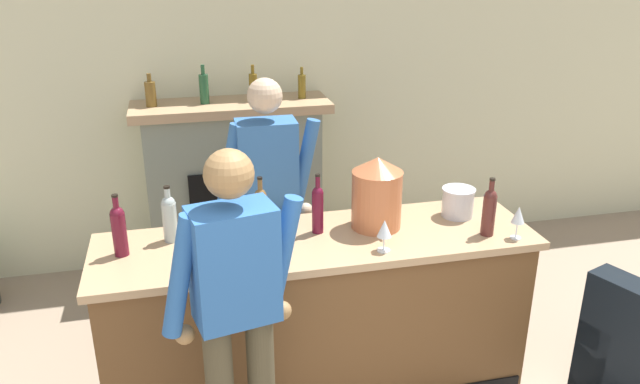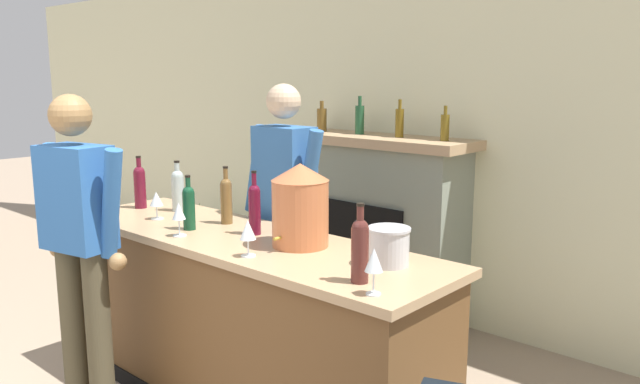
% 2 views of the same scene
% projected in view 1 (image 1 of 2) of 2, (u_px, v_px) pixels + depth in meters
% --- Properties ---
extents(wall_back_panel, '(12.00, 0.07, 2.75)m').
position_uv_depth(wall_back_panel, '(256.00, 96.00, 5.03)').
color(wall_back_panel, beige).
rests_on(wall_back_panel, ground_plane).
extents(bar_counter, '(2.46, 0.70, 1.00)m').
position_uv_depth(bar_counter, '(318.00, 315.00, 3.65)').
color(bar_counter, brown).
rests_on(bar_counter, ground_plane).
extents(fireplace_stone, '(1.50, 0.52, 1.70)m').
position_uv_depth(fireplace_stone, '(235.00, 186.00, 4.99)').
color(fireplace_stone, gray).
rests_on(fireplace_stone, ground_plane).
extents(person_customer, '(0.65, 0.36, 1.76)m').
position_uv_depth(person_customer, '(237.00, 317.00, 2.78)').
color(person_customer, '#48412D').
rests_on(person_customer, ground_plane).
extents(person_bartender, '(0.66, 0.30, 1.80)m').
position_uv_depth(person_bartender, '(269.00, 206.00, 3.89)').
color(person_bartender, brown).
rests_on(person_bartender, ground_plane).
extents(copper_dispenser, '(0.29, 0.33, 0.42)m').
position_uv_depth(copper_dispenser, '(377.00, 192.00, 3.53)').
color(copper_dispenser, '#BE683E').
rests_on(copper_dispenser, bar_counter).
extents(ice_bucket_steel, '(0.20, 0.20, 0.17)m').
position_uv_depth(ice_bucket_steel, '(458.00, 202.00, 3.72)').
color(ice_bucket_steel, silver).
rests_on(ice_bucket_steel, bar_counter).
extents(wine_bottle_chardonnay_pale, '(0.07, 0.07, 0.31)m').
position_uv_depth(wine_bottle_chardonnay_pale, '(259.00, 229.00, 3.26)').
color(wine_bottle_chardonnay_pale, '#124126').
rests_on(wine_bottle_chardonnay_pale, bar_counter).
extents(wine_bottle_riesling_slim, '(0.08, 0.08, 0.32)m').
position_uv_depth(wine_bottle_riesling_slim, '(169.00, 216.00, 3.38)').
color(wine_bottle_riesling_slim, '#A9B9B4').
rests_on(wine_bottle_riesling_slim, bar_counter).
extents(wine_bottle_port_short, '(0.07, 0.07, 0.34)m').
position_uv_depth(wine_bottle_port_short, '(261.00, 209.00, 3.47)').
color(wine_bottle_port_short, brown).
rests_on(wine_bottle_port_short, bar_counter).
extents(wine_bottle_burgundy_dark, '(0.07, 0.07, 0.34)m').
position_uv_depth(wine_bottle_burgundy_dark, '(489.00, 210.00, 3.45)').
color(wine_bottle_burgundy_dark, '#4E221E').
rests_on(wine_bottle_burgundy_dark, bar_counter).
extents(wine_bottle_merlot_tall, '(0.08, 0.08, 0.34)m').
position_uv_depth(wine_bottle_merlot_tall, '(119.00, 228.00, 3.23)').
color(wine_bottle_merlot_tall, maroon).
rests_on(wine_bottle_merlot_tall, bar_counter).
extents(wine_bottle_rose_blush, '(0.07, 0.07, 0.35)m').
position_uv_depth(wine_bottle_rose_blush, '(318.00, 207.00, 3.48)').
color(wine_bottle_rose_blush, '#580F24').
rests_on(wine_bottle_rose_blush, bar_counter).
extents(wine_glass_near_bucket, '(0.07, 0.07, 0.18)m').
position_uv_depth(wine_glass_near_bucket, '(279.00, 239.00, 3.16)').
color(wine_glass_near_bucket, silver).
rests_on(wine_glass_near_bucket, bar_counter).
extents(wine_glass_by_dispenser, '(0.07, 0.07, 0.19)m').
position_uv_depth(wine_glass_by_dispenser, '(518.00, 216.00, 3.41)').
color(wine_glass_by_dispenser, silver).
rests_on(wine_glass_by_dispenser, bar_counter).
extents(wine_glass_mid_counter, '(0.08, 0.08, 0.18)m').
position_uv_depth(wine_glass_mid_counter, '(384.00, 230.00, 3.28)').
color(wine_glass_mid_counter, silver).
rests_on(wine_glass_mid_counter, bar_counter).
extents(wine_glass_front_left, '(0.08, 0.08, 0.17)m').
position_uv_depth(wine_glass_front_left, '(190.00, 237.00, 3.21)').
color(wine_glass_front_left, silver).
rests_on(wine_glass_front_left, bar_counter).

